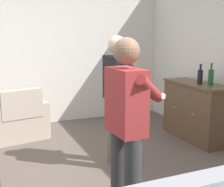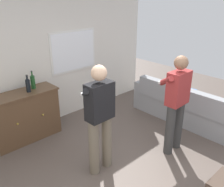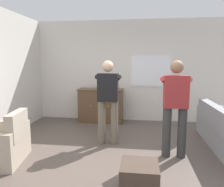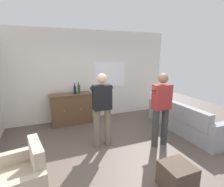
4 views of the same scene
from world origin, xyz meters
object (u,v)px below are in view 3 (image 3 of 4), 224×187
bottle_liquor_amber (105,85)px  ottoman (139,180)px  armchair (5,145)px  person_standing_right (175,104)px  sideboard_cabinet (101,105)px  bottle_wine_green (110,84)px  person_standing_left (108,98)px

bottle_liquor_amber → ottoman: 3.50m
armchair → person_standing_right: 2.95m
armchair → sideboard_cabinet: 2.88m
ottoman → bottle_liquor_amber: bearing=106.5°
armchair → sideboard_cabinet: (1.14, 2.64, 0.17)m
bottle_wine_green → ottoman: size_ratio=0.72×
bottle_liquor_amber → person_standing_right: size_ratio=0.19×
armchair → bottle_liquor_amber: (1.26, 2.60, 0.76)m
bottle_wine_green → sideboard_cabinet: bearing=-169.9°
armchair → sideboard_cabinet: bearing=66.7°
armchair → person_standing_left: size_ratio=0.58×
sideboard_cabinet → bottle_liquor_amber: 0.60m
sideboard_cabinet → person_standing_right: bearing=-50.8°
bottle_wine_green → person_standing_right: 2.54m
sideboard_cabinet → ottoman: 3.49m
armchair → person_standing_left: person_standing_left is taller
sideboard_cabinet → bottle_liquor_amber: bearing=-20.8°
sideboard_cabinet → bottle_wine_green: 0.64m
bottle_wine_green → person_standing_left: person_standing_left is taller
armchair → person_standing_right: bearing=11.8°
sideboard_cabinet → person_standing_left: size_ratio=0.73×
bottle_wine_green → person_standing_right: size_ratio=0.20×
bottle_wine_green → ottoman: bearing=-76.1°
armchair → bottle_wine_green: (1.39, 2.69, 0.76)m
bottle_wine_green → armchair: bearing=-117.4°
bottle_liquor_amber → ottoman: (0.97, -3.26, -0.84)m
person_standing_right → sideboard_cabinet: bearing=129.2°
ottoman → person_standing_right: person_standing_right is taller
armchair → bottle_liquor_amber: 2.98m
bottle_wine_green → ottoman: 3.55m
sideboard_cabinet → bottle_wine_green: (0.26, 0.05, 0.59)m
ottoman → person_standing_right: bearing=64.7°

